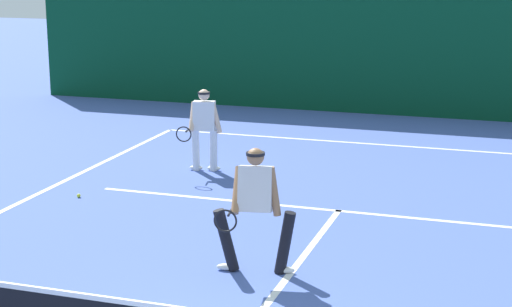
{
  "coord_description": "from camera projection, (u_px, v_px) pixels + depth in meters",
  "views": [
    {
      "loc": [
        2.74,
        -6.29,
        4.06
      ],
      "look_at": [
        -1.21,
        5.75,
        1.0
      ],
      "focal_mm": 58.51,
      "sensor_mm": 36.0,
      "label": 1
    }
  ],
  "objects": [
    {
      "name": "back_fence_windscreen",
      "position": [
        414.0,
        58.0,
        20.95
      ],
      "size": [
        21.01,
        0.12,
        2.99
      ],
      "primitive_type": "cube",
      "color": "#093E24",
      "rests_on": "ground_plane"
    },
    {
      "name": "tennis_ball",
      "position": [
        79.0,
        196.0,
        14.19
      ],
      "size": [
        0.07,
        0.07,
        0.07
      ],
      "primitive_type": "sphere",
      "color": "#D1E033",
      "rests_on": "ground_plane"
    },
    {
      "name": "player_far",
      "position": [
        204.0,
        126.0,
        15.75
      ],
      "size": [
        0.65,
        0.85,
        1.57
      ],
      "rotation": [
        0.0,
        0.0,
        3.34
      ],
      "color": "silver",
      "rests_on": "ground_plane"
    },
    {
      "name": "court_line_baseline_far",
      "position": [
        389.0,
        145.0,
        18.04
      ],
      "size": [
        10.31,
        0.1,
        0.01
      ],
      "primitive_type": "cube",
      "color": "white",
      "rests_on": "ground_plane"
    },
    {
      "name": "court_line_centre",
      "position": [
        284.0,
        282.0,
        10.55
      ],
      "size": [
        0.1,
        6.4,
        0.01
      ],
      "primitive_type": "cube",
      "color": "white",
      "rests_on": "ground_plane"
    },
    {
      "name": "court_line_service",
      "position": [
        338.0,
        211.0,
        13.45
      ],
      "size": [
        8.41,
        0.1,
        0.01
      ],
      "primitive_type": "cube",
      "color": "white",
      "rests_on": "ground_plane"
    },
    {
      "name": "player_near",
      "position": [
        255.0,
        205.0,
        10.67
      ],
      "size": [
        1.09,
        0.88,
        1.67
      ],
      "rotation": [
        0.0,
        0.0,
        3.32
      ],
      "color": "black",
      "rests_on": "ground_plane"
    }
  ]
}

